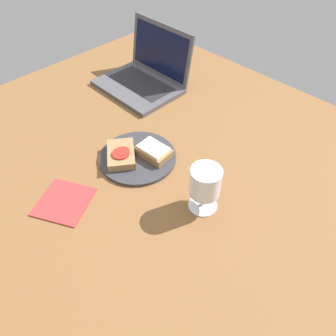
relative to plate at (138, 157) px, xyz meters
The scene contains 7 objects.
wooden_table 3.09cm from the plate, 51.33° to the right, with size 140.00×140.00×3.00cm, color brown.
plate is the anchor object (origin of this frame).
sandwich_with_tomato 5.14cm from the plate, 126.98° to the right, with size 14.02×13.25×3.04cm.
sandwich_with_cheese 5.21cm from the plate, 51.95° to the left, with size 10.66×7.81×3.12cm.
wine_glass 26.69cm from the plate, ahead, with size 7.75×7.75×13.19cm.
laptop 41.48cm from the plate, 134.80° to the left, with size 30.72×25.49×20.72cm.
napkin 24.84cm from the plate, 92.70° to the right, with size 13.03×13.22×0.40cm, color #B23333.
Camera 1 is at (55.11, -41.59, 71.28)cm, focal length 35.00 mm.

